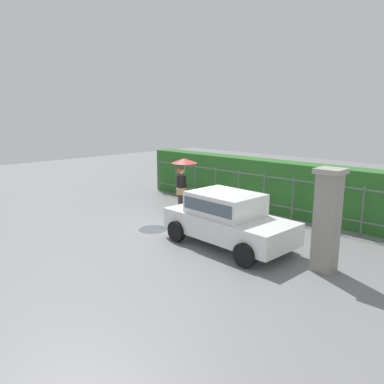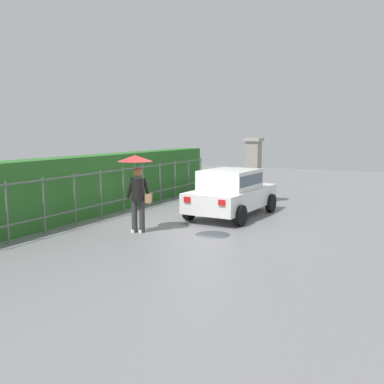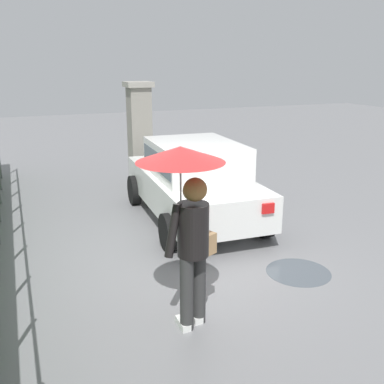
{
  "view_description": "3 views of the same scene",
  "coord_description": "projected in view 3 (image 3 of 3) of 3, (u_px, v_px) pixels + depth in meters",
  "views": [
    {
      "loc": [
        7.88,
        -8.48,
        3.63
      ],
      "look_at": [
        -0.21,
        -0.23,
        1.18
      ],
      "focal_mm": 35.07,
      "sensor_mm": 36.0,
      "label": 1
    },
    {
      "loc": [
        -11.06,
        -5.84,
        2.67
      ],
      "look_at": [
        -0.29,
        -0.26,
        0.98
      ],
      "focal_mm": 40.91,
      "sensor_mm": 36.0,
      "label": 2
    },
    {
      "loc": [
        -5.7,
        2.31,
        2.86
      ],
      "look_at": [
        -0.09,
        0.04,
        1.08
      ],
      "focal_mm": 41.61,
      "sensor_mm": 36.0,
      "label": 3
    }
  ],
  "objects": [
    {
      "name": "car",
      "position": [
        194.0,
        178.0,
        8.15
      ],
      "size": [
        3.8,
        2.0,
        1.48
      ],
      "rotation": [
        0.0,
        0.0,
        -0.05
      ],
      "color": "white",
      "rests_on": "ground"
    },
    {
      "name": "puddle_near",
      "position": [
        298.0,
        272.0,
        6.28
      ],
      "size": [
        0.91,
        0.91,
        0.0
      ],
      "primitive_type": "cylinder",
      "color": "#4C545B",
      "rests_on": "ground"
    },
    {
      "name": "gate_pillar",
      "position": [
        140.0,
        134.0,
        10.35
      ],
      "size": [
        0.6,
        0.6,
        2.42
      ],
      "color": "gray",
      "rests_on": "ground"
    },
    {
      "name": "ground_plane",
      "position": [
        192.0,
        258.0,
        6.71
      ],
      "size": [
        40.0,
        40.0,
        0.0
      ],
      "primitive_type": "plane",
      "color": "slate"
    },
    {
      "name": "pedestrian",
      "position": [
        188.0,
        202.0,
        4.63
      ],
      "size": [
        0.92,
        0.92,
        2.04
      ],
      "rotation": [
        0.0,
        0.0,
        0.44
      ],
      "color": "#333333",
      "rests_on": "ground"
    }
  ]
}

